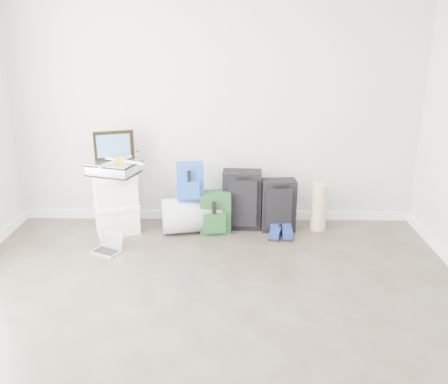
{
  "coord_description": "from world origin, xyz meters",
  "views": [
    {
      "loc": [
        0.19,
        -2.69,
        2.09
      ],
      "look_at": [
        0.1,
        1.9,
        0.53
      ],
      "focal_mm": 38.0,
      "sensor_mm": 36.0,
      "label": 1
    }
  ],
  "objects_px": {
    "duffel_bag": "(191,215)",
    "large_suitcase": "(242,200)",
    "boxes_stack": "(116,203)",
    "carry_on": "(278,205)",
    "laptop": "(108,246)",
    "briefcase": "(113,168)"
  },
  "relations": [
    {
      "from": "large_suitcase",
      "to": "laptop",
      "type": "relative_size",
      "value": 1.93
    },
    {
      "from": "boxes_stack",
      "to": "carry_on",
      "type": "xyz_separation_m",
      "value": [
        1.77,
        0.07,
        -0.04
      ]
    },
    {
      "from": "carry_on",
      "to": "laptop",
      "type": "xyz_separation_m",
      "value": [
        -1.75,
        -0.57,
        -0.24
      ]
    },
    {
      "from": "large_suitcase",
      "to": "laptop",
      "type": "xyz_separation_m",
      "value": [
        -1.35,
        -0.64,
        -0.28
      ]
    },
    {
      "from": "briefcase",
      "to": "laptop",
      "type": "height_order",
      "value": "briefcase"
    },
    {
      "from": "laptop",
      "to": "boxes_stack",
      "type": "bearing_deg",
      "value": 119.71
    },
    {
      "from": "boxes_stack",
      "to": "large_suitcase",
      "type": "relative_size",
      "value": 1.0
    },
    {
      "from": "boxes_stack",
      "to": "briefcase",
      "type": "bearing_deg",
      "value": 68.02
    },
    {
      "from": "briefcase",
      "to": "duffel_bag",
      "type": "relative_size",
      "value": 0.76
    },
    {
      "from": "duffel_bag",
      "to": "laptop",
      "type": "xyz_separation_m",
      "value": [
        -0.79,
        -0.51,
        -0.15
      ]
    },
    {
      "from": "briefcase",
      "to": "laptop",
      "type": "distance_m",
      "value": 0.84
    },
    {
      "from": "briefcase",
      "to": "duffel_bag",
      "type": "distance_m",
      "value": 0.97
    },
    {
      "from": "boxes_stack",
      "to": "laptop",
      "type": "distance_m",
      "value": 0.57
    },
    {
      "from": "boxes_stack",
      "to": "duffel_bag",
      "type": "bearing_deg",
      "value": -20.92
    },
    {
      "from": "briefcase",
      "to": "carry_on",
      "type": "xyz_separation_m",
      "value": [
        1.77,
        0.07,
        -0.43
      ]
    },
    {
      "from": "laptop",
      "to": "briefcase",
      "type": "bearing_deg",
      "value": 119.71
    },
    {
      "from": "duffel_bag",
      "to": "carry_on",
      "type": "relative_size",
      "value": 1.09
    },
    {
      "from": "briefcase",
      "to": "laptop",
      "type": "xyz_separation_m",
      "value": [
        0.02,
        -0.5,
        -0.67
      ]
    },
    {
      "from": "boxes_stack",
      "to": "carry_on",
      "type": "height_order",
      "value": "boxes_stack"
    },
    {
      "from": "boxes_stack",
      "to": "duffel_bag",
      "type": "distance_m",
      "value": 0.82
    },
    {
      "from": "duffel_bag",
      "to": "laptop",
      "type": "relative_size",
      "value": 1.85
    },
    {
      "from": "duffel_bag",
      "to": "large_suitcase",
      "type": "xyz_separation_m",
      "value": [
        0.56,
        0.12,
        0.13
      ]
    }
  ]
}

